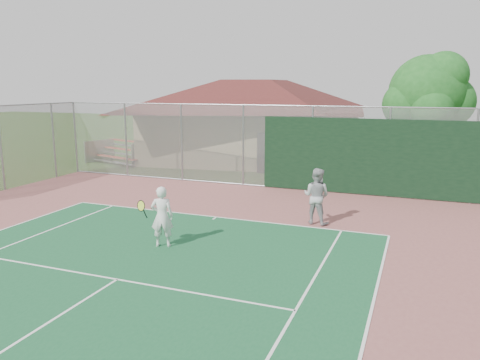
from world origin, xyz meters
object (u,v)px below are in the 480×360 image
bleachers (122,151)px  player_grey_back (316,197)px  player_white_front (162,217)px  clubhouse (255,112)px  tree (429,95)px

bleachers → player_grey_back: (12.84, -7.93, 0.23)m
bleachers → player_white_front: player_white_front is taller
bleachers → player_grey_back: bearing=-14.2°
clubhouse → player_white_front: (2.73, -15.24, -1.96)m
tree → player_grey_back: (-3.14, -10.09, -2.97)m
tree → clubhouse: bearing=170.8°
tree → player_white_front: size_ratio=3.54×
bleachers → tree: size_ratio=0.65×
clubhouse → tree: size_ratio=2.34×
player_grey_back → clubhouse: bearing=-50.9°
player_white_front → bleachers: bearing=-71.1°
tree → bleachers: bearing=-172.3°
bleachers → player_white_front: bearing=-33.3°
clubhouse → bleachers: (-6.70, -3.66, -2.15)m
clubhouse → player_white_front: clubhouse is taller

